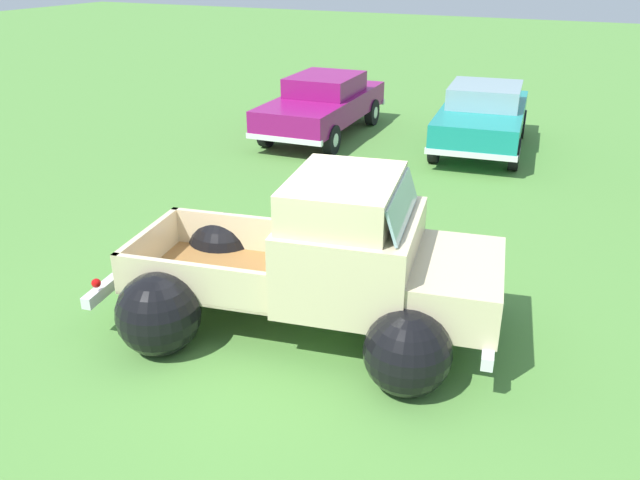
{
  "coord_description": "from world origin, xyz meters",
  "views": [
    {
      "loc": [
        3.14,
        -5.99,
        4.17
      ],
      "look_at": [
        0.0,
        0.62,
        0.86
      ],
      "focal_mm": 36.12,
      "sensor_mm": 36.0,
      "label": 1
    }
  ],
  "objects_px": {
    "show_car_1": "(483,115)",
    "lane_cone_0": "(364,217)",
    "show_car_0": "(323,103)",
    "vintage_pickup_truck": "(329,271)"
  },
  "relations": [
    {
      "from": "show_car_1",
      "to": "lane_cone_0",
      "type": "height_order",
      "value": "show_car_1"
    },
    {
      "from": "show_car_1",
      "to": "show_car_0",
      "type": "bearing_deg",
      "value": -90.05
    },
    {
      "from": "show_car_0",
      "to": "show_car_1",
      "type": "relative_size",
      "value": 1.04
    },
    {
      "from": "show_car_1",
      "to": "lane_cone_0",
      "type": "distance_m",
      "value": 5.75
    },
    {
      "from": "vintage_pickup_truck",
      "to": "lane_cone_0",
      "type": "xyz_separation_m",
      "value": [
        -0.65,
        2.73,
        -0.45
      ]
    },
    {
      "from": "show_car_0",
      "to": "lane_cone_0",
      "type": "distance_m",
      "value": 6.17
    },
    {
      "from": "show_car_0",
      "to": "show_car_1",
      "type": "bearing_deg",
      "value": 93.84
    },
    {
      "from": "show_car_0",
      "to": "vintage_pickup_truck",
      "type": "bearing_deg",
      "value": 22.71
    },
    {
      "from": "show_car_0",
      "to": "lane_cone_0",
      "type": "height_order",
      "value": "show_car_0"
    },
    {
      "from": "lane_cone_0",
      "to": "show_car_1",
      "type": "bearing_deg",
      "value": 84.41
    }
  ]
}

